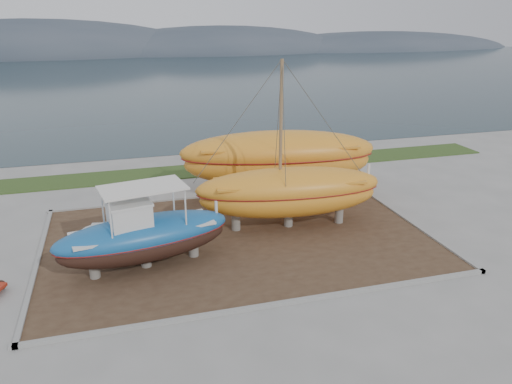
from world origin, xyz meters
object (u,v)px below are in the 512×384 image
object	(u,v)px
orange_sailboat	(290,147)
blue_caique	(144,228)
orange_bare_hull	(278,164)
white_dinghy	(125,235)

from	to	relation	value
orange_sailboat	blue_caique	bearing A→B (deg)	-156.17
blue_caique	orange_bare_hull	world-z (taller)	orange_bare_hull
white_dinghy	blue_caique	bearing A→B (deg)	-60.15
orange_sailboat	orange_bare_hull	size ratio (longest dim) A/B	0.82
blue_caique	orange_bare_hull	size ratio (longest dim) A/B	0.65
orange_sailboat	orange_bare_hull	bearing A→B (deg)	83.95
white_dinghy	orange_bare_hull	world-z (taller)	orange_bare_hull
orange_sailboat	white_dinghy	bearing A→B (deg)	-173.12
white_dinghy	orange_bare_hull	xyz separation A→B (m)	(9.10, 4.77, 1.29)
white_dinghy	orange_sailboat	size ratio (longest dim) A/B	0.42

